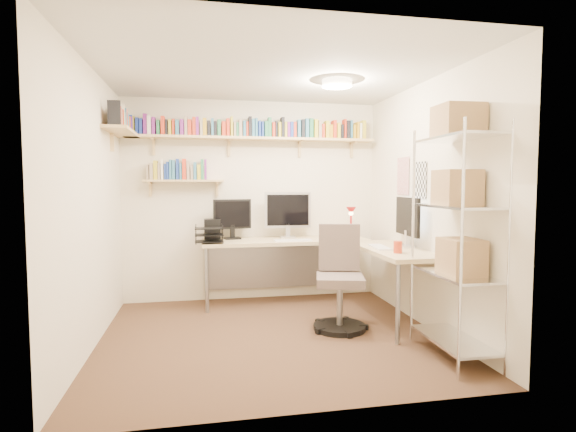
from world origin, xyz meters
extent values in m
plane|color=#40261B|center=(0.00, 0.00, 0.00)|extent=(3.20, 3.20, 0.00)
cube|color=beige|center=(0.00, 1.50, 1.25)|extent=(3.20, 0.04, 2.50)
cube|color=beige|center=(-1.60, 0.00, 1.25)|extent=(0.04, 3.00, 2.50)
cube|color=beige|center=(1.60, 0.00, 1.25)|extent=(0.04, 3.00, 2.50)
cube|color=beige|center=(0.00, -1.50, 1.25)|extent=(3.20, 0.04, 2.50)
cube|color=silver|center=(0.00, 0.00, 2.50)|extent=(3.20, 3.00, 0.04)
cube|color=white|center=(1.59, 0.55, 1.55)|extent=(0.01, 0.30, 0.42)
cube|color=white|center=(1.59, 0.15, 1.50)|extent=(0.01, 0.28, 0.38)
cylinder|color=#FFEAC6|center=(0.70, 0.20, 2.46)|extent=(0.30, 0.30, 0.06)
cube|color=#D9B27A|center=(0.00, 1.38, 2.02)|extent=(3.05, 0.25, 0.03)
cube|color=#D9B27A|center=(-1.48, 0.95, 2.02)|extent=(0.25, 1.00, 0.03)
cube|color=#D9B27A|center=(-0.85, 1.40, 1.50)|extent=(0.95, 0.20, 0.02)
cube|color=#D9B27A|center=(-1.20, 1.44, 1.95)|extent=(0.03, 0.20, 0.20)
cube|color=#D9B27A|center=(-0.30, 1.44, 1.95)|extent=(0.03, 0.20, 0.20)
cube|color=#D9B27A|center=(0.60, 1.44, 1.95)|extent=(0.03, 0.20, 0.20)
cube|color=#D9B27A|center=(1.30, 1.44, 1.95)|extent=(0.03, 0.20, 0.20)
cube|color=#297B4B|center=(-1.46, 1.38, 2.15)|extent=(0.03, 0.11, 0.22)
cube|color=gold|center=(-1.41, 1.38, 2.14)|extent=(0.03, 0.12, 0.21)
cube|color=#1C3995|center=(-1.37, 1.38, 2.13)|extent=(0.03, 0.14, 0.20)
cube|color=#1C3995|center=(-1.33, 1.38, 2.13)|extent=(0.03, 0.14, 0.19)
cube|color=#792383|center=(-1.28, 1.38, 2.16)|extent=(0.04, 0.11, 0.25)
cube|color=white|center=(-1.23, 1.38, 2.15)|extent=(0.04, 0.13, 0.22)
cube|color=#792383|center=(-1.19, 1.38, 2.14)|extent=(0.04, 0.12, 0.21)
cube|color=#297B4B|center=(-1.13, 1.38, 2.12)|extent=(0.04, 0.11, 0.18)
cube|color=red|center=(-1.08, 1.38, 2.15)|extent=(0.04, 0.13, 0.22)
cube|color=black|center=(-1.04, 1.38, 2.13)|extent=(0.03, 0.11, 0.18)
cube|color=gold|center=(-1.00, 1.38, 2.13)|extent=(0.03, 0.13, 0.18)
cube|color=red|center=(-0.96, 1.38, 2.13)|extent=(0.03, 0.12, 0.19)
cube|color=teal|center=(-0.91, 1.38, 2.13)|extent=(0.04, 0.14, 0.18)
cube|color=#792383|center=(-0.86, 1.38, 2.13)|extent=(0.04, 0.13, 0.19)
cube|color=gray|center=(-0.81, 1.38, 2.15)|extent=(0.03, 0.12, 0.23)
cube|color=red|center=(-0.77, 1.38, 2.13)|extent=(0.04, 0.13, 0.19)
cube|color=red|center=(-0.72, 1.38, 2.14)|extent=(0.04, 0.14, 0.22)
cube|color=#792383|center=(-0.68, 1.38, 2.15)|extent=(0.03, 0.13, 0.23)
cube|color=gray|center=(-0.64, 1.38, 2.13)|extent=(0.03, 0.14, 0.20)
cube|color=#C19316|center=(-0.59, 1.38, 2.14)|extent=(0.04, 0.14, 0.21)
cube|color=black|center=(-0.55, 1.38, 2.13)|extent=(0.04, 0.14, 0.18)
cube|color=teal|center=(-0.50, 1.38, 2.14)|extent=(0.03, 0.14, 0.21)
cube|color=black|center=(-0.47, 1.38, 2.12)|extent=(0.03, 0.13, 0.18)
cube|color=#297B4B|center=(-0.42, 1.38, 2.13)|extent=(0.04, 0.14, 0.20)
cube|color=red|center=(-0.37, 1.38, 2.12)|extent=(0.04, 0.15, 0.18)
cube|color=red|center=(-0.32, 1.38, 2.14)|extent=(0.04, 0.14, 0.21)
cube|color=gold|center=(-0.27, 1.38, 2.15)|extent=(0.03, 0.14, 0.24)
cube|color=gray|center=(-0.24, 1.38, 2.12)|extent=(0.03, 0.15, 0.18)
cube|color=#297B4B|center=(-0.20, 1.38, 2.12)|extent=(0.03, 0.12, 0.17)
cube|color=gray|center=(-0.17, 1.38, 2.14)|extent=(0.04, 0.13, 0.20)
cube|color=teal|center=(-0.12, 1.38, 2.13)|extent=(0.03, 0.12, 0.19)
cube|color=red|center=(-0.08, 1.38, 2.13)|extent=(0.02, 0.12, 0.18)
cube|color=black|center=(-0.05, 1.38, 2.16)|extent=(0.04, 0.15, 0.24)
cube|color=teal|center=(-0.01, 1.38, 2.14)|extent=(0.03, 0.15, 0.22)
cube|color=teal|center=(0.03, 1.38, 2.15)|extent=(0.03, 0.13, 0.23)
cube|color=#1C3995|center=(0.07, 1.38, 2.13)|extent=(0.03, 0.15, 0.20)
cube|color=#1C3995|center=(0.11, 1.38, 2.13)|extent=(0.03, 0.15, 0.19)
cube|color=#297B4B|center=(0.15, 1.38, 2.13)|extent=(0.04, 0.14, 0.20)
cube|color=#297B4B|center=(0.19, 1.38, 2.16)|extent=(0.04, 0.11, 0.24)
cube|color=red|center=(0.24, 1.38, 2.13)|extent=(0.03, 0.13, 0.18)
cube|color=black|center=(0.27, 1.38, 2.13)|extent=(0.03, 0.14, 0.20)
cube|color=gold|center=(0.32, 1.38, 2.13)|extent=(0.03, 0.14, 0.19)
cube|color=black|center=(0.36, 1.38, 2.16)|extent=(0.04, 0.15, 0.25)
cube|color=gold|center=(0.40, 1.38, 2.13)|extent=(0.03, 0.12, 0.20)
cube|color=#792383|center=(0.43, 1.38, 2.13)|extent=(0.03, 0.12, 0.19)
cube|color=#1C3995|center=(0.47, 1.38, 2.13)|extent=(0.04, 0.11, 0.20)
cube|color=red|center=(0.51, 1.38, 2.13)|extent=(0.04, 0.11, 0.20)
cube|color=teal|center=(0.56, 1.38, 2.15)|extent=(0.04, 0.14, 0.22)
cube|color=black|center=(0.61, 1.38, 2.15)|extent=(0.04, 0.14, 0.23)
cube|color=teal|center=(0.66, 1.38, 2.15)|extent=(0.04, 0.14, 0.24)
cube|color=#297B4B|center=(0.72, 1.38, 2.16)|extent=(0.04, 0.13, 0.25)
cube|color=gold|center=(0.78, 1.38, 2.15)|extent=(0.04, 0.15, 0.23)
cube|color=gray|center=(0.83, 1.38, 2.15)|extent=(0.04, 0.13, 0.22)
cube|color=red|center=(0.88, 1.38, 2.12)|extent=(0.03, 0.12, 0.18)
cube|color=gold|center=(0.93, 1.38, 2.15)|extent=(0.04, 0.13, 0.22)
cube|color=#C19316|center=(0.98, 1.38, 2.12)|extent=(0.04, 0.11, 0.17)
cube|color=red|center=(1.02, 1.38, 2.15)|extent=(0.04, 0.14, 0.23)
cube|color=gold|center=(1.08, 1.38, 2.13)|extent=(0.04, 0.13, 0.20)
cube|color=black|center=(1.12, 1.38, 2.12)|extent=(0.03, 0.13, 0.18)
cube|color=red|center=(1.16, 1.38, 2.16)|extent=(0.03, 0.12, 0.25)
cube|color=black|center=(1.20, 1.38, 2.15)|extent=(0.04, 0.15, 0.23)
cube|color=teal|center=(1.24, 1.38, 2.15)|extent=(0.03, 0.13, 0.24)
cube|color=#C19316|center=(1.29, 1.38, 2.12)|extent=(0.04, 0.12, 0.18)
cube|color=#C19316|center=(1.33, 1.38, 2.14)|extent=(0.03, 0.15, 0.22)
cube|color=white|center=(1.37, 1.38, 2.14)|extent=(0.03, 0.13, 0.20)
cube|color=gold|center=(1.41, 1.38, 2.15)|extent=(0.04, 0.13, 0.24)
cube|color=black|center=(-1.48, 0.52, 2.16)|extent=(0.12, 0.03, 0.24)
cube|color=red|center=(-1.48, 0.56, 2.13)|extent=(0.11, 0.03, 0.19)
cube|color=gray|center=(-1.48, 0.61, 2.13)|extent=(0.12, 0.04, 0.19)
cube|color=red|center=(-1.48, 0.65, 2.12)|extent=(0.14, 0.02, 0.18)
cube|color=#297B4B|center=(-1.48, 0.68, 2.12)|extent=(0.13, 0.03, 0.17)
cube|color=white|center=(-1.48, 0.72, 2.16)|extent=(0.13, 0.02, 0.24)
cube|color=gray|center=(-1.48, 0.75, 2.12)|extent=(0.13, 0.03, 0.17)
cube|color=teal|center=(-1.48, 0.80, 2.14)|extent=(0.14, 0.03, 0.22)
cube|color=red|center=(-1.48, 0.84, 2.14)|extent=(0.15, 0.04, 0.21)
cube|color=gold|center=(-1.48, 0.88, 2.15)|extent=(0.11, 0.03, 0.23)
cube|color=teal|center=(-1.48, 0.93, 2.13)|extent=(0.14, 0.03, 0.19)
cube|color=gray|center=(-1.48, 0.98, 2.15)|extent=(0.12, 0.04, 0.23)
cube|color=teal|center=(-1.48, 1.03, 2.13)|extent=(0.12, 0.04, 0.20)
cube|color=#C19316|center=(-1.48, 1.07, 2.12)|extent=(0.12, 0.03, 0.17)
cube|color=red|center=(-1.48, 1.12, 2.12)|extent=(0.13, 0.04, 0.17)
cube|color=#1C3995|center=(-1.48, 1.17, 2.12)|extent=(0.12, 0.03, 0.18)
cube|color=#1C3995|center=(-1.48, 1.20, 2.12)|extent=(0.12, 0.04, 0.17)
cube|color=#792383|center=(-1.48, 1.25, 2.13)|extent=(0.13, 0.04, 0.19)
cube|color=#1C3995|center=(-1.48, 1.30, 2.14)|extent=(0.12, 0.04, 0.22)
cube|color=white|center=(-1.48, 1.35, 2.13)|extent=(0.12, 0.03, 0.20)
cube|color=#1C3995|center=(-1.48, 1.38, 2.12)|extent=(0.12, 0.03, 0.18)
cube|color=gray|center=(-1.27, 1.40, 1.60)|extent=(0.03, 0.12, 0.18)
cube|color=gray|center=(-1.22, 1.40, 1.61)|extent=(0.04, 0.15, 0.19)
cube|color=gold|center=(-1.18, 1.40, 1.63)|extent=(0.04, 0.13, 0.23)
cube|color=gray|center=(-1.14, 1.40, 1.61)|extent=(0.03, 0.12, 0.19)
cube|color=white|center=(-1.10, 1.40, 1.63)|extent=(0.03, 0.12, 0.24)
cube|color=#1C3995|center=(-1.07, 1.40, 1.61)|extent=(0.02, 0.14, 0.19)
cube|color=#1C3995|center=(-1.04, 1.40, 1.62)|extent=(0.03, 0.14, 0.21)
cube|color=teal|center=(-1.00, 1.40, 1.63)|extent=(0.03, 0.12, 0.24)
cube|color=teal|center=(-0.97, 1.40, 1.63)|extent=(0.03, 0.11, 0.23)
cube|color=#1C3995|center=(-0.92, 1.40, 1.64)|extent=(0.03, 0.12, 0.25)
cube|color=teal|center=(-0.88, 1.40, 1.61)|extent=(0.02, 0.15, 0.20)
cube|color=red|center=(-0.84, 1.40, 1.64)|extent=(0.04, 0.14, 0.25)
cube|color=gray|center=(-0.80, 1.40, 1.63)|extent=(0.03, 0.11, 0.23)
cube|color=gray|center=(-0.75, 1.40, 1.60)|extent=(0.03, 0.12, 0.18)
cube|color=teal|center=(-0.72, 1.40, 1.62)|extent=(0.03, 0.14, 0.21)
cube|color=gold|center=(-0.67, 1.40, 1.60)|extent=(0.04, 0.15, 0.18)
cube|color=#297B4B|center=(-0.63, 1.40, 1.64)|extent=(0.03, 0.12, 0.25)
cube|color=#792383|center=(-0.59, 1.40, 1.64)|extent=(0.03, 0.11, 0.25)
cube|color=#CFB086|center=(0.36, 1.18, 0.76)|extent=(2.02, 0.64, 0.04)
cube|color=#CFB086|center=(1.36, 0.19, 0.76)|extent=(0.64, 1.38, 0.04)
cylinder|color=gray|center=(-0.60, 0.91, 0.37)|extent=(0.04, 0.04, 0.74)
cylinder|color=gray|center=(-0.60, 1.45, 0.37)|extent=(0.04, 0.04, 0.74)
cylinder|color=gray|center=(1.62, 1.45, 0.37)|extent=(0.04, 0.04, 0.74)
cylinder|color=gray|center=(1.09, -0.45, 0.37)|extent=(0.04, 0.04, 0.74)
cylinder|color=gray|center=(1.62, -0.45, 0.37)|extent=(0.04, 0.04, 0.74)
cube|color=gray|center=(0.36, 1.46, 0.42)|extent=(1.91, 0.02, 0.58)
cube|color=silver|center=(0.41, 1.31, 1.14)|extent=(0.58, 0.03, 0.45)
cube|color=black|center=(0.41, 1.29, 1.14)|extent=(0.53, 0.00, 0.38)
cube|color=black|center=(-0.28, 1.31, 1.09)|extent=(0.47, 0.03, 0.36)
cube|color=black|center=(1.51, 0.25, 1.12)|extent=(0.03, 0.62, 0.40)
cube|color=white|center=(1.49, 0.25, 1.12)|extent=(0.00, 0.55, 0.35)
cube|color=white|center=(0.41, 0.99, 0.79)|extent=(0.45, 0.14, 0.02)
cube|color=white|center=(1.20, 0.25, 0.79)|extent=(0.14, 0.42, 0.02)
cylinder|color=#AD0E12|center=(1.20, 1.18, 0.80)|extent=(0.11, 0.11, 0.02)
cylinder|color=#AD0E12|center=(1.20, 1.18, 0.96)|extent=(0.03, 0.03, 0.30)
cone|color=#AD0E12|center=(1.20, 1.18, 1.13)|extent=(0.13, 0.13, 0.10)
sphere|color=#FFBF72|center=(1.20, 1.18, 1.09)|extent=(0.06, 0.06, 0.06)
cube|color=black|center=(-0.52, 1.26, 0.91)|extent=(0.19, 0.19, 0.25)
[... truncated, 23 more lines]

